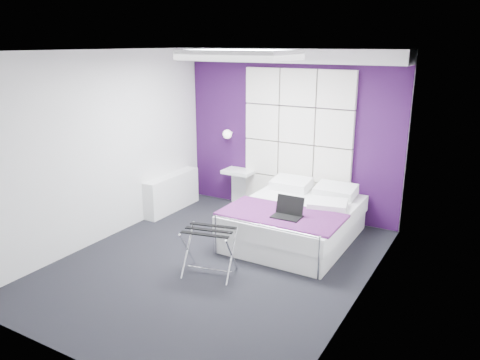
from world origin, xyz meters
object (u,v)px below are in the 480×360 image
(wall_lamp, at_px, (228,134))
(nightstand, at_px, (239,171))
(luggage_rack, at_px, (209,252))
(laptop, at_px, (288,212))
(radiator, at_px, (172,193))
(bed, at_px, (295,221))

(wall_lamp, distance_m, nightstand, 0.65)
(wall_lamp, xyz_separation_m, luggage_rack, (1.14, -2.33, -0.93))
(laptop, bearing_deg, nightstand, 137.10)
(radiator, xyz_separation_m, luggage_rack, (1.78, -1.57, -0.01))
(bed, bearing_deg, wall_lamp, 151.63)
(wall_lamp, xyz_separation_m, nightstand, (0.23, -0.04, -0.61))
(wall_lamp, relative_size, luggage_rack, 0.26)
(luggage_rack, bearing_deg, bed, 58.76)
(luggage_rack, bearing_deg, laptop, 45.24)
(nightstand, bearing_deg, luggage_rack, -68.26)
(wall_lamp, relative_size, radiator, 0.12)
(wall_lamp, height_order, radiator, wall_lamp)
(wall_lamp, height_order, nightstand, wall_lamp)
(bed, relative_size, nightstand, 3.83)
(radiator, relative_size, laptop, 3.26)
(wall_lamp, xyz_separation_m, bed, (1.62, -0.88, -0.94))
(radiator, distance_m, luggage_rack, 2.38)
(wall_lamp, distance_m, bed, 2.07)
(radiator, distance_m, bed, 2.26)
(radiator, bearing_deg, bed, -2.93)
(wall_lamp, bearing_deg, nightstand, -10.01)
(luggage_rack, height_order, laptop, laptop)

